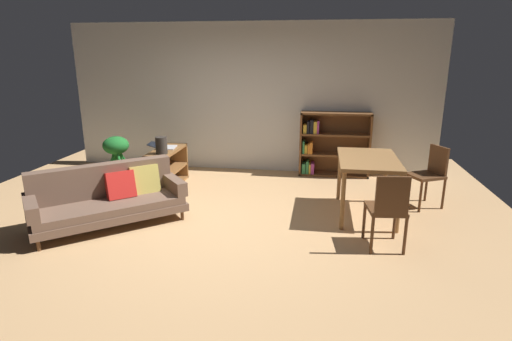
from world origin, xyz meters
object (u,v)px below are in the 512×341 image
at_px(dining_table, 368,165).
at_px(bookshelf, 330,144).
at_px(dining_chair_near, 388,207).
at_px(dining_chair_far, 430,173).
at_px(media_console, 167,168).
at_px(fabric_couch, 109,197).
at_px(open_laptop, 164,147).
at_px(desk_speaker, 161,145).
at_px(potted_floor_plant, 116,152).

distance_m(dining_table, bookshelf, 1.96).
height_order(dining_chair_near, dining_chair_far, dining_chair_near).
bearing_deg(dining_table, dining_chair_far, 27.48).
bearing_deg(dining_chair_far, media_console, 175.65).
bearing_deg(fabric_couch, open_laptop, 86.94).
xyz_separation_m(dining_table, dining_chair_near, (0.12, -1.05, -0.21)).
xyz_separation_m(fabric_couch, bookshelf, (2.85, 2.74, 0.21)).
height_order(desk_speaker, bookshelf, bookshelf).
bearing_deg(bookshelf, fabric_couch, -136.19).
relative_size(fabric_couch, dining_chair_near, 2.11).
relative_size(open_laptop, dining_chair_near, 0.53).
height_order(dining_chair_near, bookshelf, bookshelf).
bearing_deg(potted_floor_plant, bookshelf, 16.55).
bearing_deg(bookshelf, media_console, -157.49).
xyz_separation_m(media_console, dining_chair_far, (4.07, -0.31, 0.20)).
bearing_deg(media_console, fabric_couch, -95.99).
distance_m(open_laptop, dining_table, 3.35).
bearing_deg(fabric_couch, dining_chair_near, -3.61).
bearing_deg(dining_chair_near, bookshelf, 101.23).
distance_m(media_console, dining_chair_near, 3.76).
distance_m(potted_floor_plant, dining_chair_near, 4.58).
bearing_deg(dining_table, fabric_couch, -165.87).
relative_size(desk_speaker, potted_floor_plant, 0.33).
xyz_separation_m(fabric_couch, desk_speaker, (0.22, 1.32, 0.41)).
distance_m(desk_speaker, dining_chair_far, 4.03).
bearing_deg(potted_floor_plant, fabric_couch, -66.32).
xyz_separation_m(desk_speaker, dining_chair_near, (3.22, -1.54, -0.26)).
distance_m(dining_table, dining_chair_near, 1.08).
relative_size(dining_table, dining_chair_near, 1.37).
height_order(media_console, open_laptop, open_laptop).
bearing_deg(media_console, dining_table, -14.10).
bearing_deg(dining_table, bookshelf, 103.70).
distance_m(dining_chair_near, bookshelf, 3.01).
bearing_deg(open_laptop, fabric_couch, -93.06).
bearing_deg(dining_table, desk_speaker, 171.01).
height_order(potted_floor_plant, dining_chair_near, dining_chair_near).
bearing_deg(dining_chair_far, bookshelf, 134.31).
relative_size(potted_floor_plant, dining_chair_near, 0.90).
xyz_separation_m(dining_chair_near, dining_chair_far, (0.80, 1.53, -0.00)).
bearing_deg(dining_chair_near, desk_speaker, 154.41).
height_order(desk_speaker, dining_chair_near, dining_chair_near).
xyz_separation_m(potted_floor_plant, dining_chair_near, (4.17, -1.89, -0.04)).
bearing_deg(open_laptop, media_console, -54.59).
bearing_deg(dining_chair_far, fabric_couch, -162.76).
bearing_deg(dining_chair_far, open_laptop, 174.23).
xyz_separation_m(potted_floor_plant, bookshelf, (3.58, 1.07, 0.02)).
height_order(fabric_couch, dining_chair_near, dining_chair_near).
relative_size(open_laptop, dining_table, 0.39).
bearing_deg(desk_speaker, fabric_couch, -99.36).
height_order(open_laptop, dining_table, dining_table).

